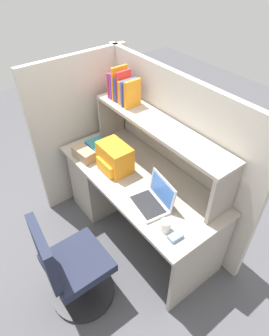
{
  "coord_description": "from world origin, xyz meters",
  "views": [
    {
      "loc": [
        1.49,
        -1.19,
        2.43
      ],
      "look_at": [
        0.0,
        -0.05,
        0.85
      ],
      "focal_mm": 31.89,
      "sensor_mm": 36.0,
      "label": 1
    }
  ],
  "objects_px": {
    "laptop": "(154,199)",
    "computer_mouse": "(176,237)",
    "paper_cup": "(166,226)",
    "tissue_box": "(84,154)",
    "backpack": "(114,158)",
    "office_chair": "(71,270)"
  },
  "relations": [
    {
      "from": "laptop",
      "to": "computer_mouse",
      "type": "distance_m",
      "value": 0.35
    },
    {
      "from": "laptop",
      "to": "paper_cup",
      "type": "relative_size",
      "value": 3.83
    },
    {
      "from": "paper_cup",
      "to": "tissue_box",
      "type": "xyz_separation_m",
      "value": [
        -1.07,
        -0.04,
        0.01
      ]
    },
    {
      "from": "backpack",
      "to": "tissue_box",
      "type": "height_order",
      "value": "backpack"
    },
    {
      "from": "laptop",
      "to": "backpack",
      "type": "xyz_separation_m",
      "value": [
        -0.53,
        0.0,
        0.07
      ]
    },
    {
      "from": "tissue_box",
      "to": "computer_mouse",
      "type": "bearing_deg",
      "value": -4.14
    },
    {
      "from": "computer_mouse",
      "to": "office_chair",
      "type": "xyz_separation_m",
      "value": [
        -0.43,
        -0.63,
        -0.35
      ]
    },
    {
      "from": "backpack",
      "to": "computer_mouse",
      "type": "relative_size",
      "value": 2.88
    },
    {
      "from": "computer_mouse",
      "to": "office_chair",
      "type": "relative_size",
      "value": 0.11
    },
    {
      "from": "laptop",
      "to": "paper_cup",
      "type": "xyz_separation_m",
      "value": [
        0.24,
        -0.1,
        -0.01
      ]
    },
    {
      "from": "paper_cup",
      "to": "tissue_box",
      "type": "height_order",
      "value": "tissue_box"
    },
    {
      "from": "backpack",
      "to": "computer_mouse",
      "type": "xyz_separation_m",
      "value": [
        0.87,
        -0.09,
        -0.1
      ]
    },
    {
      "from": "computer_mouse",
      "to": "backpack",
      "type": "bearing_deg",
      "value": 177.18
    },
    {
      "from": "laptop",
      "to": "backpack",
      "type": "distance_m",
      "value": 0.54
    },
    {
      "from": "tissue_box",
      "to": "office_chair",
      "type": "xyz_separation_m",
      "value": [
        0.74,
        -0.58,
        -0.39
      ]
    },
    {
      "from": "office_chair",
      "to": "backpack",
      "type": "bearing_deg",
      "value": -52.1
    },
    {
      "from": "computer_mouse",
      "to": "paper_cup",
      "type": "distance_m",
      "value": 0.1
    },
    {
      "from": "laptop",
      "to": "backpack",
      "type": "bearing_deg",
      "value": 179.58
    },
    {
      "from": "paper_cup",
      "to": "tissue_box",
      "type": "bearing_deg",
      "value": -177.88
    },
    {
      "from": "computer_mouse",
      "to": "tissue_box",
      "type": "bearing_deg",
      "value": -174.5
    },
    {
      "from": "paper_cup",
      "to": "laptop",
      "type": "bearing_deg",
      "value": 158.5
    },
    {
      "from": "laptop",
      "to": "tissue_box",
      "type": "distance_m",
      "value": 0.83
    }
  ]
}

